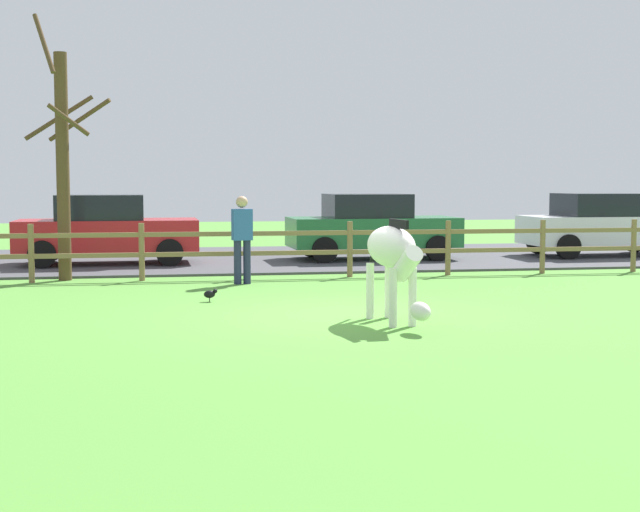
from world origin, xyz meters
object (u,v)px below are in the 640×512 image
parked_car_red (106,229)px  visitor_near_fence (242,236)px  parked_car_white (602,224)px  zebra (393,255)px  crow_on_grass (210,294)px  bare_tree (63,159)px  parked_car_green (371,226)px

parked_car_red → visitor_near_fence: (2.72, -4.11, 0.06)m
parked_car_white → visitor_near_fence: 10.31m
zebra → parked_car_white: size_ratio=0.48×
zebra → crow_on_grass: bearing=131.8°
bare_tree → visitor_near_fence: (3.33, -1.26, -1.44)m
parked_car_green → parked_car_white: bearing=-0.5°
crow_on_grass → parked_car_green: size_ratio=0.05×
zebra → parked_car_white: parked_car_white is taller
parked_car_white → parked_car_red: same height
parked_car_green → crow_on_grass: bearing=-121.9°
bare_tree → zebra: 8.10m
parked_car_green → parked_car_white: 5.91m
bare_tree → parked_car_green: (6.79, 3.06, -1.50)m
zebra → crow_on_grass: zebra is taller
zebra → parked_car_red: bearing=115.4°
zebra → parked_car_red: size_ratio=0.48×
crow_on_grass → visitor_near_fence: (0.72, 2.40, 0.78)m
parked_car_white → parked_car_red: 12.10m
zebra → parked_car_green: 9.50m
parked_car_green → parked_car_red: bearing=-178.1°
crow_on_grass → visitor_near_fence: visitor_near_fence is taller
parked_car_green → visitor_near_fence: visitor_near_fence is taller
parked_car_white → bare_tree: bearing=-166.7°
bare_tree → visitor_near_fence: bare_tree is taller
visitor_near_fence → parked_car_red: bearing=123.5°
parked_car_green → visitor_near_fence: 5.54m
bare_tree → parked_car_red: 3.28m
zebra → crow_on_grass: 3.58m
parked_car_red → parked_car_green: bearing=1.9°
crow_on_grass → parked_car_white: size_ratio=0.05×
bare_tree → parked_car_green: bare_tree is taller
parked_car_white → visitor_near_fence: size_ratio=2.45×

